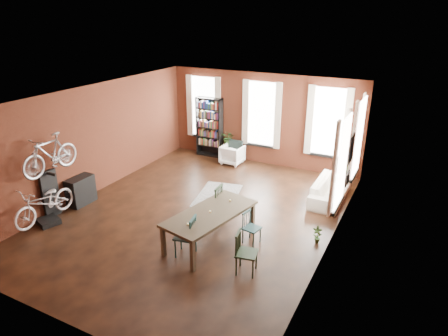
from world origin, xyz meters
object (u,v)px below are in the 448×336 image
Objects in this scene: bookshelf at (209,127)px; dining_chair_b at (212,204)px; cream_sofa at (331,186)px; bike_trainer at (48,221)px; dining_table at (210,227)px; dining_chair_c at (247,253)px; white_armchair at (232,154)px; dining_chair_a at (185,236)px; dining_chair_d at (252,228)px; plant_stand at (229,152)px; console_table at (81,191)px; bicycle_floor at (42,187)px.

dining_chair_b is at bearing -60.32° from bookshelf.
bike_trainer is at bearing 127.91° from cream_sofa.
dining_chair_c reaches higher than dining_table.
dining_chair_c is at bearing 120.26° from white_armchair.
dining_chair_a is at bearing 152.81° from cream_sofa.
dining_chair_d is 5.28m from bike_trainer.
dining_chair_a is 1.62m from dining_chair_b.
plant_stand reaches higher than bike_trainer.
bookshelf is (-3.85, 4.89, 0.71)m from dining_chair_d.
cream_sofa is at bearing 140.87° from dining_chair_a.
dining_chair_c is at bearing -8.15° from console_table.
dining_chair_a reaches higher than dining_chair_c.
dining_chair_a is at bearing -11.54° from console_table.
bookshelf is 2.95× the size of white_armchair.
bike_trainer is at bearing -85.27° from console_table.
dining_chair_d is 3.37m from cream_sofa.
dining_table is at bearing 50.14° from dining_chair_c.
cream_sofa reaches higher than bike_trainer.
dining_chair_a is 1.29× the size of white_armchair.
bike_trainer is (-3.91, -0.45, -0.41)m from dining_chair_a.
bookshelf is 4.31× the size of plant_stand.
plant_stand is at bearing 0.00° from bookshelf.
cream_sofa is 1.15× the size of bicycle_floor.
dining_chair_a is at bearing 107.30° from white_armchair.
dining_table is 1.02m from dining_chair_b.
console_table is at bearing -111.75° from plant_stand.
white_armchair is (1.13, -0.38, -0.73)m from bookshelf.
plant_stand is at bearing -174.10° from dining_chair_a.
cream_sofa reaches higher than dining_table.
dining_chair_a reaches higher than plant_stand.
dining_chair_d is 5.26m from white_armchair.
dining_chair_a is at bearing 145.83° from dining_chair_d.
dining_table is at bearing 111.99° from white_armchair.
plant_stand is at bearing 42.56° from dining_chair_d.
bike_trainer is at bearing 118.01° from dining_chair_d.
bicycle_floor reaches higher than cream_sofa.
dining_chair_a is at bearing 6.59° from bike_trainer.
dining_table is at bearing 151.36° from cream_sofa.
white_armchair is at bearing -48.32° from plant_stand.
dining_chair_c reaches higher than bike_trainer.
white_armchair is (-1.60, 5.64, -0.11)m from dining_chair_a.
dining_chair_a reaches higher than bike_trainer.
bookshelf reaches higher than dining_chair_b.
cream_sofa is at bearing -18.95° from bookshelf.
dining_table is 2.28× the size of dining_chair_b.
dining_chair_a is at bearing 5.56° from bicycle_floor.
dining_chair_b is (-0.22, 1.61, 0.04)m from dining_chair_a.
plant_stand is at bearing 124.01° from dining_table.
cream_sofa is at bearing 36.82° from bicycle_floor.
white_armchair is 6.52m from bike_trainer.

